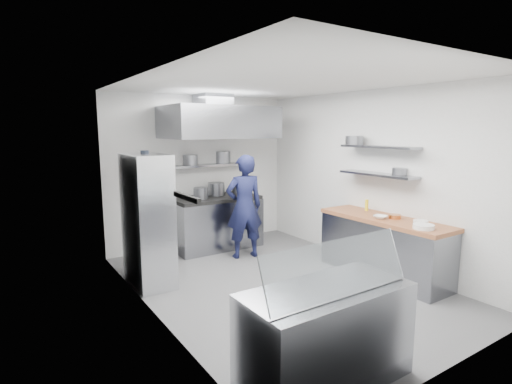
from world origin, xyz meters
TOP-DOWN VIEW (x-y plane):
  - floor at (0.00, 0.00)m, footprint 5.00×5.00m
  - ceiling at (0.00, 0.00)m, footprint 5.00×5.00m
  - wall_back at (0.00, 2.50)m, footprint 3.60×2.80m
  - wall_front at (0.00, -2.50)m, footprint 3.60×2.80m
  - wall_left at (-1.80, 0.00)m, footprint 2.80×5.00m
  - wall_right at (1.80, 0.00)m, footprint 2.80×5.00m
  - gas_range at (0.10, 2.10)m, footprint 1.60×0.80m
  - cooktop at (0.10, 2.10)m, footprint 1.57×0.78m
  - stock_pot_left at (-0.22, 2.05)m, footprint 0.26×0.26m
  - stock_pot_mid at (0.18, 2.22)m, footprint 0.31×0.31m
  - stock_pot_right at (0.61, 2.13)m, footprint 0.24×0.24m
  - over_range_shelf at (0.10, 2.34)m, footprint 1.60×0.30m
  - shelf_pot_a at (-0.22, 2.46)m, footprint 0.27×0.27m
  - shelf_pot_b at (0.49, 2.55)m, footprint 0.33×0.33m
  - extractor_hood at (0.10, 1.93)m, footprint 1.90×1.15m
  - hood_duct at (0.10, 2.15)m, footprint 0.55×0.55m
  - red_firebox at (-1.25, 2.44)m, footprint 0.22×0.10m
  - chef at (0.24, 1.32)m, footprint 0.72×0.55m
  - wire_rack at (-1.53, 1.03)m, footprint 0.50×0.90m
  - rack_bin_a at (-1.53, 0.88)m, footprint 0.15×0.19m
  - rack_bin_b at (-1.53, 1.37)m, footprint 0.15×0.19m
  - rack_jar at (-1.48, 1.19)m, footprint 0.12×0.12m
  - knife_strip at (-1.78, -0.90)m, footprint 0.04×0.55m
  - prep_counter_base at (1.48, -0.60)m, footprint 0.62×2.00m
  - prep_counter_top at (1.48, -0.60)m, footprint 0.65×2.04m
  - plate_stack_a at (1.34, -1.33)m, footprint 0.27×0.27m
  - plate_stack_b at (1.51, -1.17)m, footprint 0.20×0.20m
  - copper_pan at (1.54, -0.73)m, footprint 0.17×0.17m
  - squeeze_bottle at (1.64, -0.11)m, footprint 0.05×0.05m
  - mixing_bowl at (1.36, -0.62)m, footprint 0.24×0.24m
  - wall_shelf_lower at (1.64, -0.30)m, footprint 0.30×1.30m
  - wall_shelf_upper at (1.64, -0.30)m, footprint 0.30×1.30m
  - shelf_pot_c at (1.72, -0.63)m, footprint 0.21×0.21m
  - shelf_pot_d at (1.60, 0.16)m, footprint 0.28×0.28m
  - display_case at (-1.00, -2.00)m, footprint 1.50×0.70m
  - display_glass at (-1.00, -2.12)m, footprint 1.47×0.19m

SIDE VIEW (x-z plane):
  - floor at x=0.00m, z-range 0.00..0.00m
  - prep_counter_base at x=1.48m, z-range 0.00..0.84m
  - display_case at x=-1.00m, z-range 0.00..0.85m
  - gas_range at x=0.10m, z-range 0.00..0.90m
  - rack_bin_a at x=-1.53m, z-range 0.71..0.89m
  - prep_counter_top at x=1.48m, z-range 0.84..0.90m
  - chef at x=0.24m, z-range 0.00..1.77m
  - mixing_bowl at x=1.36m, z-range 0.90..0.95m
  - wire_rack at x=-1.53m, z-range 0.00..1.85m
  - cooktop at x=0.10m, z-range 0.90..0.96m
  - plate_stack_a at x=1.34m, z-range 0.90..0.96m
  - plate_stack_b at x=1.51m, z-range 0.90..0.96m
  - copper_pan at x=1.54m, z-range 0.90..0.96m
  - squeeze_bottle at x=1.64m, z-range 0.90..1.08m
  - stock_pot_right at x=0.61m, z-range 0.96..1.12m
  - stock_pot_left at x=-0.22m, z-range 0.96..1.16m
  - display_glass at x=-1.00m, z-range 0.86..1.28m
  - stock_pot_mid at x=0.18m, z-range 0.96..1.20m
  - rack_bin_b at x=-1.53m, z-range 1.22..1.38m
  - wall_back at x=0.00m, z-range 1.39..1.41m
  - wall_front at x=0.00m, z-range 1.39..1.41m
  - wall_left at x=-1.80m, z-range 1.39..1.41m
  - wall_right at x=1.80m, z-range 1.39..1.41m
  - red_firebox at x=-1.25m, z-range 1.29..1.55m
  - wall_shelf_lower at x=1.64m, z-range 1.48..1.52m
  - over_range_shelf at x=0.10m, z-range 1.50..1.54m
  - knife_strip at x=-1.78m, z-range 1.53..1.57m
  - shelf_pot_c at x=1.72m, z-range 1.52..1.62m
  - shelf_pot_a at x=-0.22m, z-range 1.54..1.72m
  - shelf_pot_b at x=0.49m, z-range 1.54..1.76m
  - rack_jar at x=-1.48m, z-range 1.71..1.89m
  - wall_shelf_upper at x=1.64m, z-range 1.90..1.94m
  - shelf_pot_d at x=1.60m, z-range 1.94..2.08m
  - extractor_hood at x=0.10m, z-range 2.02..2.57m
  - hood_duct at x=0.10m, z-range 2.56..2.80m
  - ceiling at x=0.00m, z-range 2.80..2.80m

